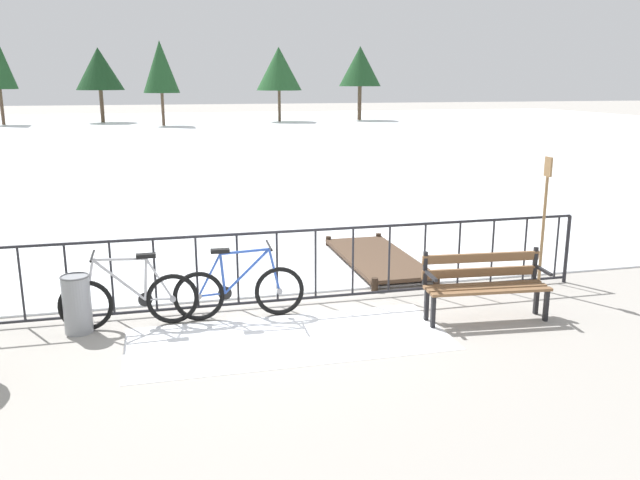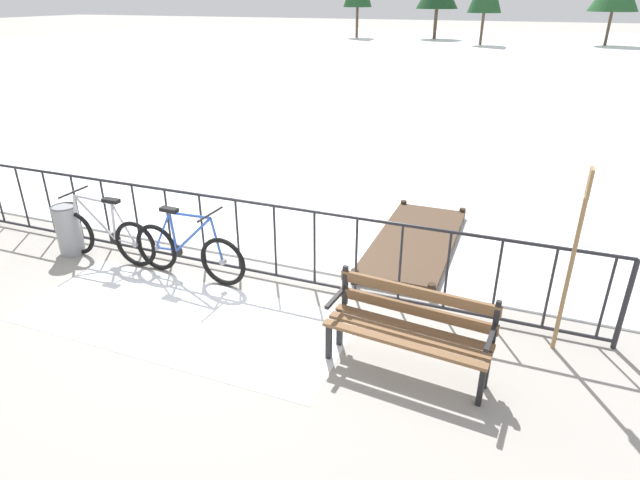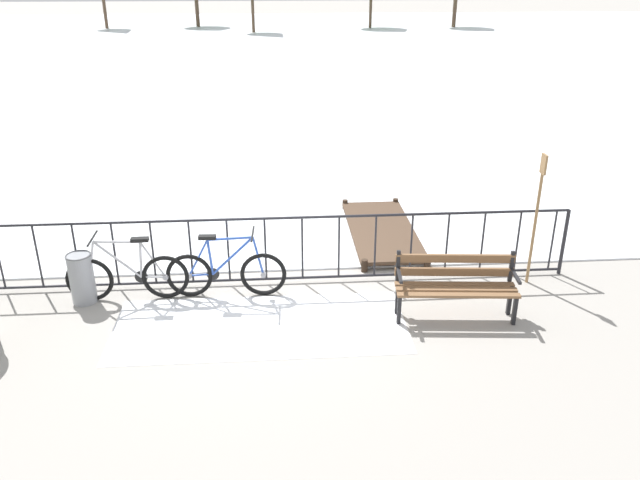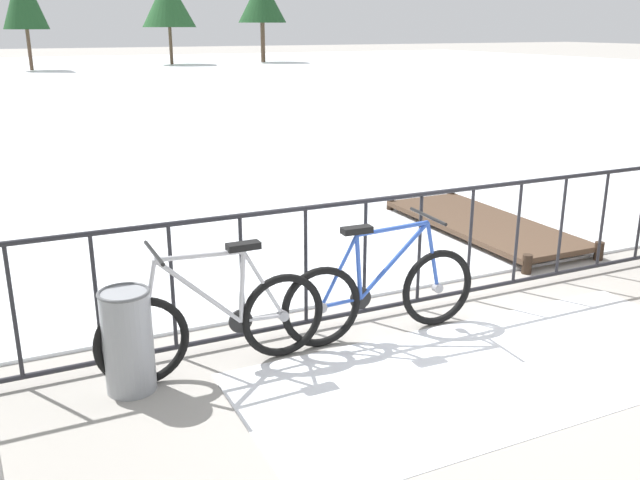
# 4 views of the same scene
# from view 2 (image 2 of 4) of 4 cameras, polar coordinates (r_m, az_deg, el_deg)

# --- Properties ---
(ground_plane) EXTENTS (160.00, 160.00, 0.00)m
(ground_plane) POSITION_cam_2_polar(r_m,az_deg,el_deg) (7.20, -8.58, -3.56)
(ground_plane) COLOR #9E9991
(frozen_pond) EXTENTS (80.00, 56.00, 0.03)m
(frozen_pond) POSITION_cam_2_polar(r_m,az_deg,el_deg) (34.15, 16.80, 18.24)
(frozen_pond) COLOR white
(frozen_pond) RESTS_ON ground
(snow_patch) EXTENTS (3.85, 1.61, 0.01)m
(snow_patch) POSITION_cam_2_polar(r_m,az_deg,el_deg) (6.39, -14.54, -8.11)
(snow_patch) COLOR white
(snow_patch) RESTS_ON ground
(railing_fence) EXTENTS (9.06, 0.06, 1.07)m
(railing_fence) POSITION_cam_2_polar(r_m,az_deg,el_deg) (6.96, -8.87, 0.50)
(railing_fence) COLOR #232328
(railing_fence) RESTS_ON ground
(bicycle_near_railing) EXTENTS (1.71, 0.52, 0.97)m
(bicycle_near_railing) POSITION_cam_2_polar(r_m,az_deg,el_deg) (7.91, -22.23, 0.42)
(bicycle_near_railing) COLOR black
(bicycle_near_railing) RESTS_ON ground
(bicycle_second) EXTENTS (1.71, 0.52, 0.97)m
(bicycle_second) POSITION_cam_2_polar(r_m,az_deg,el_deg) (7.08, -14.03, -1.24)
(bicycle_second) COLOR black
(bicycle_second) RESTS_ON ground
(park_bench) EXTENTS (1.64, 0.62, 0.89)m
(park_bench) POSITION_cam_2_polar(r_m,az_deg,el_deg) (5.25, 9.69, -8.86)
(park_bench) COLOR brown
(park_bench) RESTS_ON ground
(trash_bin) EXTENTS (0.35, 0.35, 0.73)m
(trash_bin) POSITION_cam_2_polar(r_m,az_deg,el_deg) (8.32, -25.50, 1.04)
(trash_bin) COLOR gray
(trash_bin) RESTS_ON ground
(oar_upright) EXTENTS (0.04, 0.16, 1.98)m
(oar_upright) POSITION_cam_2_polar(r_m,az_deg,el_deg) (5.69, 25.72, -1.14)
(oar_upright) COLOR #937047
(oar_upright) RESTS_ON ground
(wooden_dock) EXTENTS (1.10, 2.80, 0.20)m
(wooden_dock) POSITION_cam_2_polar(r_m,az_deg,el_deg) (7.90, 10.22, -0.04)
(wooden_dock) COLOR #4C3828
(wooden_dock) RESTS_ON ground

